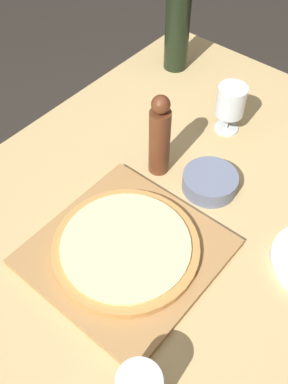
% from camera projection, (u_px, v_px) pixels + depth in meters
% --- Properties ---
extents(ground_plane, '(12.00, 12.00, 0.00)m').
position_uv_depth(ground_plane, '(163.00, 338.00, 1.65)').
color(ground_plane, '#2D2823').
extents(dining_table, '(0.97, 1.31, 0.77)m').
position_uv_depth(dining_table, '(171.00, 232.00, 1.13)').
color(dining_table, tan).
rests_on(dining_table, ground_plane).
extents(cutting_board, '(0.36, 0.37, 0.02)m').
position_uv_depth(cutting_board, '(127.00, 253.00, 0.97)').
color(cutting_board, '#A87A47').
rests_on(cutting_board, dining_table).
extents(pizza, '(0.32, 0.32, 0.02)m').
position_uv_depth(pizza, '(127.00, 248.00, 0.95)').
color(pizza, '#C68947').
rests_on(pizza, cutting_board).
extents(wine_bottle, '(0.07, 0.07, 0.37)m').
position_uv_depth(wine_bottle, '(178.00, 21.00, 1.31)').
color(wine_bottle, black).
rests_on(wine_bottle, dining_table).
extents(pepper_mill, '(0.05, 0.05, 0.23)m').
position_uv_depth(pepper_mill, '(160.00, 137.00, 1.06)').
color(pepper_mill, '#5B2D19').
rests_on(pepper_mill, dining_table).
extents(wine_glass, '(0.08, 0.08, 0.14)m').
position_uv_depth(wine_glass, '(231.00, 102.00, 1.17)').
color(wine_glass, silver).
rests_on(wine_glass, dining_table).
extents(small_bowl, '(0.13, 0.13, 0.04)m').
position_uv_depth(small_bowl, '(210.00, 182.00, 1.08)').
color(small_bowl, slate).
rests_on(small_bowl, dining_table).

